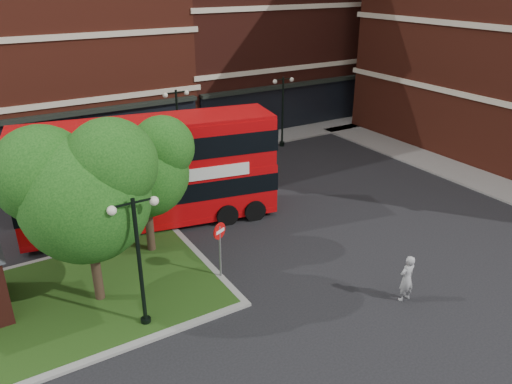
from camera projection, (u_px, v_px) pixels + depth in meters
ground at (277, 283)px, 20.37m from camera, size 120.00×120.00×0.00m
pavement_far at (141, 161)px, 33.26m from camera, size 44.00×3.00×0.12m
pavement_side at (489, 184)px, 29.74m from camera, size 3.00×28.00×0.12m
terrace_far_right at (261, 19)px, 42.57m from camera, size 18.00×12.00×16.00m
traffic_island at (57, 305)px, 18.89m from camera, size 12.60×7.60×0.15m
tree_island_west at (80, 186)px, 17.32m from camera, size 5.40×4.71×7.21m
tree_island_east at (141, 164)px, 20.92m from camera, size 4.46×3.90×6.29m
lamp_island at (139, 257)px, 16.78m from camera, size 1.72×0.36×5.00m
lamp_far_left at (178, 124)px, 31.52m from camera, size 1.72×0.36×5.00m
lamp_far_right at (283, 108)px, 35.32m from camera, size 1.72×0.36×5.00m
bus at (149, 166)px, 23.97m from camera, size 12.55×5.07×4.68m
woman at (407, 278)px, 18.93m from camera, size 0.70×0.46×1.93m
car_silver at (163, 160)px, 31.85m from camera, size 3.71×1.70×1.23m
car_white at (197, 146)px, 34.50m from camera, size 3.92×1.56×1.27m
no_entry_sign at (220, 239)px, 19.95m from camera, size 0.66×0.34×2.55m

